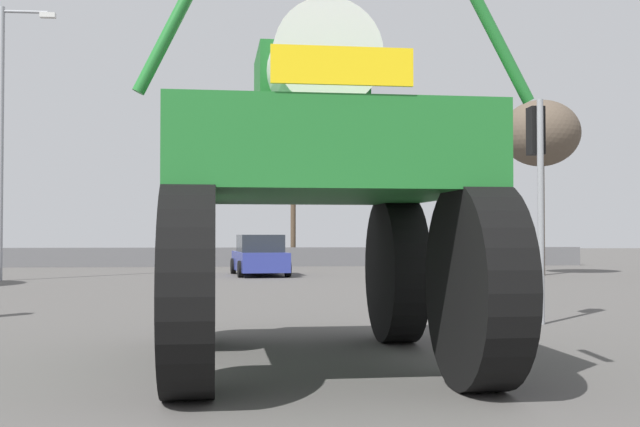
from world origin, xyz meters
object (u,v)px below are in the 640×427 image
(traffic_signal_far_left, at_px, (381,205))
(streetlight_far_left, at_px, (5,130))
(oversize_sprayer, at_px, (314,189))
(bare_tree_right, at_px, (541,134))
(sedan_ahead, at_px, (260,256))
(traffic_signal_near_right, at_px, (537,161))
(bare_tree_far_center, at_px, (293,151))

(traffic_signal_far_left, relative_size, streetlight_far_left, 0.40)
(oversize_sprayer, bearing_deg, bare_tree_right, -30.14)
(sedan_ahead, relative_size, streetlight_far_left, 0.47)
(oversize_sprayer, height_order, streetlight_far_left, streetlight_far_left)
(traffic_signal_near_right, distance_m, bare_tree_right, 16.70)
(traffic_signal_far_left, xyz_separation_m, streetlight_far_left, (-13.04, -2.53, 2.35))
(bare_tree_right, xyz_separation_m, bare_tree_far_center, (-8.76, 9.76, 0.32))
(traffic_signal_far_left, distance_m, bare_tree_far_center, 9.91)
(traffic_signal_near_right, relative_size, traffic_signal_far_left, 1.07)
(traffic_signal_far_left, bearing_deg, bare_tree_far_center, 107.29)
(bare_tree_right, bearing_deg, traffic_signal_far_left, 172.97)
(streetlight_far_left, bearing_deg, traffic_signal_far_left, 10.99)
(streetlight_far_left, height_order, bare_tree_right, streetlight_far_left)
(sedan_ahead, bearing_deg, streetlight_far_left, 100.86)
(sedan_ahead, height_order, bare_tree_far_center, bare_tree_far_center)
(oversize_sprayer, xyz_separation_m, traffic_signal_far_left, (4.21, 20.12, 0.56))
(oversize_sprayer, distance_m, streetlight_far_left, 19.90)
(sedan_ahead, xyz_separation_m, bare_tree_right, (10.51, -0.85, 4.57))
(oversize_sprayer, height_order, traffic_signal_near_right, oversize_sprayer)
(sedan_ahead, bearing_deg, bare_tree_right, -101.15)
(sedan_ahead, bearing_deg, traffic_signal_far_left, -98.01)
(oversize_sprayer, relative_size, streetlight_far_left, 0.63)
(bare_tree_right, height_order, bare_tree_far_center, bare_tree_far_center)
(oversize_sprayer, xyz_separation_m, traffic_signal_near_right, (4.24, 3.97, 0.74))
(oversize_sprayer, xyz_separation_m, sedan_ahead, (-0.35, 20.24, -1.38))
(bare_tree_right, bearing_deg, streetlight_far_left, -174.59)
(traffic_signal_near_right, xyz_separation_m, bare_tree_right, (5.91, 15.42, 2.46))
(sedan_ahead, xyz_separation_m, traffic_signal_far_left, (4.56, -0.12, 1.94))
(traffic_signal_near_right, xyz_separation_m, traffic_signal_far_left, (-0.03, 16.15, -0.18))
(sedan_ahead, relative_size, bare_tree_right, 0.65)
(bare_tree_far_center, bearing_deg, traffic_signal_near_right, -83.56)
(sedan_ahead, height_order, streetlight_far_left, streetlight_far_left)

